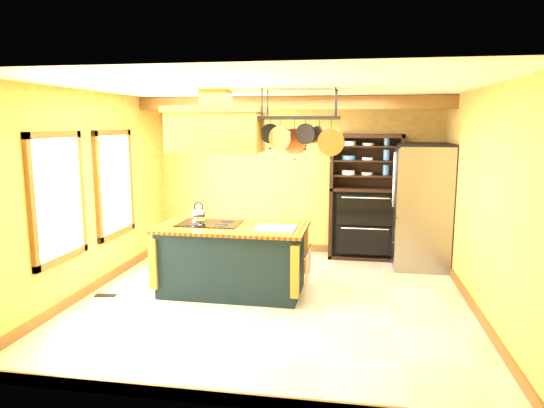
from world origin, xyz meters
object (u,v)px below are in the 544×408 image
(kitchen_island, at_px, (233,258))
(pot_rack, at_px, (301,128))
(range_hood, at_px, (216,127))
(refrigerator, at_px, (421,208))
(hutch, at_px, (365,210))

(kitchen_island, relative_size, pot_rack, 1.84)
(range_hood, height_order, refrigerator, range_hood)
(pot_rack, height_order, refrigerator, pot_rack)
(pot_rack, xyz_separation_m, hutch, (0.88, 2.08, -1.39))
(range_hood, distance_m, refrigerator, 3.57)
(kitchen_island, bearing_deg, refrigerator, 33.69)
(kitchen_island, relative_size, hutch, 0.96)
(range_hood, relative_size, refrigerator, 0.66)
(range_hood, bearing_deg, refrigerator, 30.94)
(kitchen_island, xyz_separation_m, pot_rack, (0.92, -0.00, 1.75))
(kitchen_island, bearing_deg, hutch, 50.20)
(range_hood, distance_m, hutch, 3.20)
(pot_rack, relative_size, refrigerator, 0.57)
(range_hood, distance_m, pot_rack, 1.11)
(pot_rack, bearing_deg, kitchen_island, 179.96)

